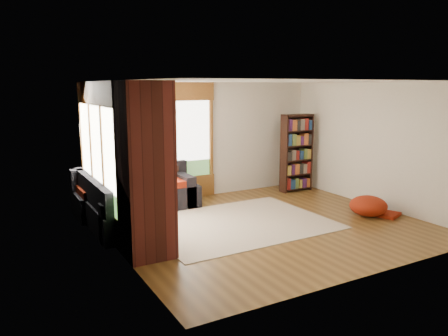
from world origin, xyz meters
name	(u,v)px	position (x,y,z in m)	size (l,w,h in m)	color
floor	(266,225)	(0.00, 0.00, 0.00)	(5.50, 5.50, 0.00)	#533617
ceiling	(269,81)	(0.00, 0.00, 2.60)	(5.50, 5.50, 0.00)	white
wall_back	(205,140)	(0.00, 2.50, 1.30)	(5.50, 0.04, 2.60)	silver
wall_front	(377,182)	(0.00, -2.50, 1.30)	(5.50, 0.04, 2.60)	silver
wall_left	(115,169)	(-2.75, 0.00, 1.30)	(0.04, 5.00, 2.60)	silver
wall_right	(375,145)	(2.75, 0.00, 1.30)	(0.04, 5.00, 2.60)	silver
windows_back	(155,141)	(-1.20, 2.47, 1.35)	(2.82, 0.10, 1.90)	brown
windows_left	(98,155)	(-2.72, 1.20, 1.35)	(0.10, 2.62, 1.90)	brown
roller_blind	(88,128)	(-2.69, 2.03, 1.75)	(0.03, 0.72, 0.90)	olive
brick_chimney	(146,171)	(-2.40, -0.35, 1.30)	(0.70, 0.70, 2.60)	#471914
sectional_sofa	(134,201)	(-1.95, 1.70, 0.30)	(2.20, 2.20, 0.80)	black
area_rug	(237,223)	(-0.43, 0.32, 0.01)	(3.32, 2.54, 0.01)	white
bookshelf	(297,153)	(2.14, 1.84, 0.93)	(0.80, 0.27, 1.86)	black
pouf	(368,205)	(2.08, -0.51, 0.21)	(0.73, 0.73, 0.39)	#911D06
dog_tan	(131,175)	(-1.92, 1.97, 0.78)	(0.98, 0.92, 0.48)	brown
dog_brindle	(134,189)	(-2.16, 1.00, 0.73)	(0.54, 0.75, 0.38)	black
throw_pillows	(137,177)	(-1.86, 1.75, 0.76)	(1.98, 1.68, 0.45)	black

